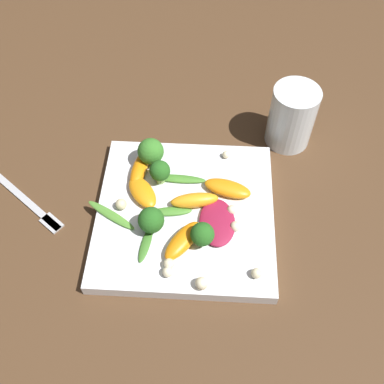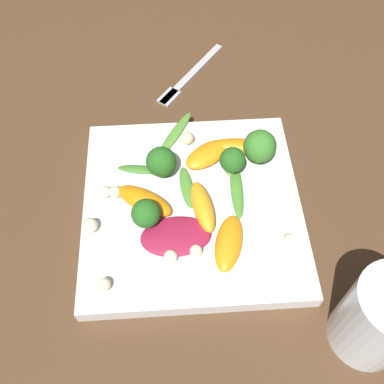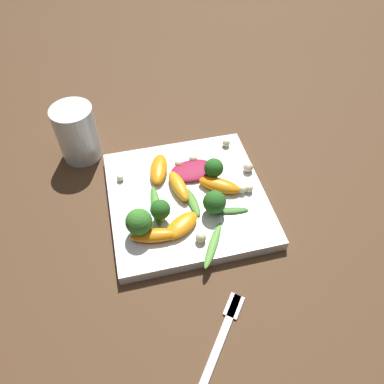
% 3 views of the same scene
% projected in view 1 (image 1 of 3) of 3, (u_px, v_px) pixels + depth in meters
% --- Properties ---
extents(ground_plane, '(2.40, 2.40, 0.00)m').
position_uv_depth(ground_plane, '(185.00, 218.00, 0.70)').
color(ground_plane, '#4C331E').
extents(plate, '(0.27, 0.27, 0.02)m').
position_uv_depth(plate, '(185.00, 214.00, 0.70)').
color(plate, white).
rests_on(plate, ground_plane).
extents(drinking_glass, '(0.08, 0.08, 0.11)m').
position_uv_depth(drinking_glass, '(292.00, 117.00, 0.76)').
color(drinking_glass, white).
rests_on(drinking_glass, ground_plane).
extents(fork, '(0.11, 0.14, 0.01)m').
position_uv_depth(fork, '(33.00, 207.00, 0.71)').
color(fork, '#B2B2B7').
rests_on(fork, ground_plane).
extents(radicchio_leaf_0, '(0.09, 0.06, 0.01)m').
position_uv_depth(radicchio_leaf_0, '(217.00, 222.00, 0.67)').
color(radicchio_leaf_0, maroon).
rests_on(radicchio_leaf_0, plate).
extents(orange_segment_0, '(0.05, 0.08, 0.02)m').
position_uv_depth(orange_segment_0, '(228.00, 188.00, 0.70)').
color(orange_segment_0, orange).
rests_on(orange_segment_0, plate).
extents(orange_segment_1, '(0.08, 0.04, 0.02)m').
position_uv_depth(orange_segment_1, '(140.00, 169.00, 0.72)').
color(orange_segment_1, orange).
rests_on(orange_segment_1, plate).
extents(orange_segment_2, '(0.08, 0.07, 0.02)m').
position_uv_depth(orange_segment_2, '(182.00, 241.00, 0.65)').
color(orange_segment_2, orange).
rests_on(orange_segment_2, plate).
extents(orange_segment_3, '(0.07, 0.07, 0.02)m').
position_uv_depth(orange_segment_3, '(142.00, 192.00, 0.70)').
color(orange_segment_3, orange).
rests_on(orange_segment_3, plate).
extents(orange_segment_4, '(0.04, 0.08, 0.02)m').
position_uv_depth(orange_segment_4, '(195.00, 200.00, 0.68)').
color(orange_segment_4, orange).
rests_on(orange_segment_4, plate).
extents(broccoli_floret_0, '(0.03, 0.03, 0.04)m').
position_uv_depth(broccoli_floret_0, '(202.00, 235.00, 0.63)').
color(broccoli_floret_0, '#84AD5B').
rests_on(broccoli_floret_0, plate).
extents(broccoli_floret_1, '(0.03, 0.03, 0.04)m').
position_uv_depth(broccoli_floret_1, '(160.00, 171.00, 0.70)').
color(broccoli_floret_1, '#84AD5B').
rests_on(broccoli_floret_1, plate).
extents(broccoli_floret_2, '(0.04, 0.04, 0.04)m').
position_uv_depth(broccoli_floret_2, '(151.00, 220.00, 0.65)').
color(broccoli_floret_2, '#84AD5B').
rests_on(broccoli_floret_2, plate).
extents(broccoli_floret_3, '(0.04, 0.04, 0.05)m').
position_uv_depth(broccoli_floret_3, '(151.00, 151.00, 0.72)').
color(broccoli_floret_3, '#7A9E51').
rests_on(broccoli_floret_3, plate).
extents(arugula_sprig_0, '(0.02, 0.07, 0.01)m').
position_uv_depth(arugula_sprig_0, '(171.00, 211.00, 0.68)').
color(arugula_sprig_0, '#47842D').
rests_on(arugula_sprig_0, plate).
extents(arugula_sprig_1, '(0.06, 0.02, 0.01)m').
position_uv_depth(arugula_sprig_1, '(146.00, 244.00, 0.65)').
color(arugula_sprig_1, '#3D7528').
rests_on(arugula_sprig_1, plate).
extents(arugula_sprig_2, '(0.06, 0.08, 0.01)m').
position_uv_depth(arugula_sprig_2, '(111.00, 215.00, 0.68)').
color(arugula_sprig_2, '#518E33').
rests_on(arugula_sprig_2, plate).
extents(arugula_sprig_3, '(0.02, 0.09, 0.01)m').
position_uv_depth(arugula_sprig_3, '(178.00, 179.00, 0.72)').
color(arugula_sprig_3, '#47842D').
rests_on(arugula_sprig_3, plate).
extents(macadamia_nut_0, '(0.02, 0.02, 0.02)m').
position_uv_depth(macadamia_nut_0, '(122.00, 202.00, 0.69)').
color(macadamia_nut_0, beige).
rests_on(macadamia_nut_0, plate).
extents(macadamia_nut_1, '(0.01, 0.01, 0.01)m').
position_uv_depth(macadamia_nut_1, '(232.00, 212.00, 0.68)').
color(macadamia_nut_1, beige).
rests_on(macadamia_nut_1, plate).
extents(macadamia_nut_2, '(0.02, 0.02, 0.02)m').
position_uv_depth(macadamia_nut_2, '(256.00, 273.00, 0.62)').
color(macadamia_nut_2, beige).
rests_on(macadamia_nut_2, plate).
extents(macadamia_nut_3, '(0.02, 0.02, 0.02)m').
position_uv_depth(macadamia_nut_3, '(169.00, 264.00, 0.63)').
color(macadamia_nut_3, beige).
rests_on(macadamia_nut_3, plate).
extents(macadamia_nut_4, '(0.02, 0.02, 0.02)m').
position_uv_depth(macadamia_nut_4, '(202.00, 283.00, 0.61)').
color(macadamia_nut_4, beige).
rests_on(macadamia_nut_4, plate).
extents(macadamia_nut_5, '(0.02, 0.02, 0.02)m').
position_uv_depth(macadamia_nut_5, '(235.00, 226.00, 0.66)').
color(macadamia_nut_5, beige).
rests_on(macadamia_nut_5, plate).
extents(macadamia_nut_6, '(0.01, 0.01, 0.01)m').
position_uv_depth(macadamia_nut_6, '(226.00, 155.00, 0.74)').
color(macadamia_nut_6, beige).
rests_on(macadamia_nut_6, plate).
extents(macadamia_nut_7, '(0.02, 0.02, 0.02)m').
position_uv_depth(macadamia_nut_7, '(168.00, 272.00, 0.62)').
color(macadamia_nut_7, beige).
rests_on(macadamia_nut_7, plate).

